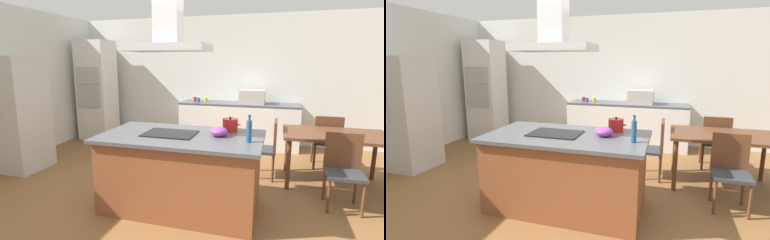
# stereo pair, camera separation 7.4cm
# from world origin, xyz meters

# --- Properties ---
(ground) EXTENTS (16.00, 16.00, 0.00)m
(ground) POSITION_xyz_m (0.00, 1.50, 0.00)
(ground) COLOR brown
(wall_back) EXTENTS (7.20, 0.10, 2.70)m
(wall_back) POSITION_xyz_m (0.00, 3.25, 1.35)
(wall_back) COLOR silver
(wall_back) RESTS_ON ground
(wall_left) EXTENTS (0.10, 8.80, 2.70)m
(wall_left) POSITION_xyz_m (-3.45, 1.00, 1.35)
(wall_left) COLOR silver
(wall_left) RESTS_ON ground
(kitchen_island) EXTENTS (1.87, 1.07, 0.90)m
(kitchen_island) POSITION_xyz_m (0.00, 0.00, 0.45)
(kitchen_island) COLOR brown
(kitchen_island) RESTS_ON ground
(cooktop) EXTENTS (0.60, 0.44, 0.01)m
(cooktop) POSITION_xyz_m (-0.14, 0.00, 0.91)
(cooktop) COLOR black
(cooktop) RESTS_ON kitchen_island
(tea_kettle) EXTENTS (0.24, 0.18, 0.18)m
(tea_kettle) POSITION_xyz_m (0.52, 0.34, 0.98)
(tea_kettle) COLOR #B21E19
(tea_kettle) RESTS_ON kitchen_island
(olive_oil_bottle) EXTENTS (0.06, 0.06, 0.29)m
(olive_oil_bottle) POSITION_xyz_m (0.79, -0.10, 1.02)
(olive_oil_bottle) COLOR navy
(olive_oil_bottle) RESTS_ON kitchen_island
(mixing_bowl) EXTENTS (0.20, 0.20, 0.11)m
(mixing_bowl) POSITION_xyz_m (0.43, 0.06, 0.95)
(mixing_bowl) COLOR purple
(mixing_bowl) RESTS_ON kitchen_island
(back_counter) EXTENTS (2.42, 0.62, 0.90)m
(back_counter) POSITION_xyz_m (0.29, 2.88, 0.45)
(back_counter) COLOR silver
(back_counter) RESTS_ON ground
(countertop_microwave) EXTENTS (0.50, 0.38, 0.28)m
(countertop_microwave) POSITION_xyz_m (0.56, 2.88, 1.04)
(countertop_microwave) COLOR #B2AFAA
(countertop_microwave) RESTS_ON back_counter
(coffee_mug_red) EXTENTS (0.08, 0.08, 0.09)m
(coffee_mug_red) POSITION_xyz_m (-0.67, 2.93, 0.95)
(coffee_mug_red) COLOR red
(coffee_mug_red) RESTS_ON back_counter
(coffee_mug_blue) EXTENTS (0.08, 0.08, 0.09)m
(coffee_mug_blue) POSITION_xyz_m (-0.56, 2.81, 0.95)
(coffee_mug_blue) COLOR #2D56B2
(coffee_mug_blue) RESTS_ON back_counter
(coffee_mug_yellow) EXTENTS (0.08, 0.08, 0.09)m
(coffee_mug_yellow) POSITION_xyz_m (-0.41, 2.88, 0.95)
(coffee_mug_yellow) COLOR gold
(coffee_mug_yellow) RESTS_ON back_counter
(wall_oven_stack) EXTENTS (0.70, 0.66, 2.20)m
(wall_oven_stack) POSITION_xyz_m (-2.90, 2.65, 1.10)
(wall_oven_stack) COLOR silver
(wall_oven_stack) RESTS_ON ground
(refrigerator) EXTENTS (0.80, 0.73, 1.82)m
(refrigerator) POSITION_xyz_m (-2.98, 0.51, 0.91)
(refrigerator) COLOR #B2AFAA
(refrigerator) RESTS_ON ground
(dining_table) EXTENTS (1.40, 0.90, 0.75)m
(dining_table) POSITION_xyz_m (1.86, 1.25, 0.67)
(dining_table) COLOR #59331E
(dining_table) RESTS_ON ground
(chair_facing_island) EXTENTS (0.42, 0.42, 0.89)m
(chair_facing_island) POSITION_xyz_m (1.86, 0.58, 0.51)
(chair_facing_island) COLOR #333338
(chair_facing_island) RESTS_ON ground
(chair_at_left_end) EXTENTS (0.42, 0.42, 0.89)m
(chair_at_left_end) POSITION_xyz_m (0.95, 1.25, 0.51)
(chair_at_left_end) COLOR #333338
(chair_at_left_end) RESTS_ON ground
(chair_facing_back_wall) EXTENTS (0.42, 0.42, 0.89)m
(chair_facing_back_wall) POSITION_xyz_m (1.86, 1.91, 0.51)
(chair_facing_back_wall) COLOR #333338
(chair_facing_back_wall) RESTS_ON ground
(range_hood) EXTENTS (0.90, 0.55, 0.78)m
(range_hood) POSITION_xyz_m (-0.14, 0.00, 2.10)
(range_hood) COLOR #ADADB2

